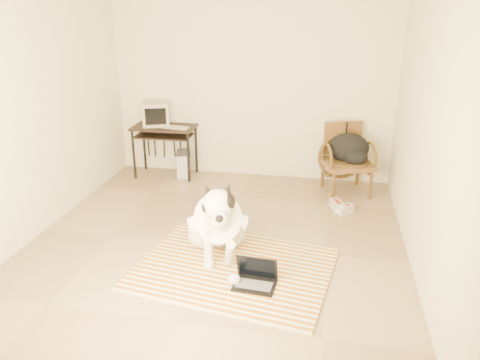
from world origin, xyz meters
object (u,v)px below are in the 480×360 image
(dog, at_px, (218,223))
(computer_desk, at_px, (164,134))
(rattan_chair, at_px, (346,159))
(crt_monitor, at_px, (156,114))
(laptop, at_px, (255,278))
(backpack, at_px, (350,150))
(pc_tower, at_px, (183,164))

(dog, xyz_separation_m, computer_desk, (-1.32, 2.17, 0.28))
(computer_desk, xyz_separation_m, rattan_chair, (2.61, -0.12, -0.18))
(crt_monitor, height_order, rattan_chair, crt_monitor)
(computer_desk, xyz_separation_m, crt_monitor, (-0.13, 0.06, 0.27))
(laptop, relative_size, backpack, 0.74)
(laptop, bearing_deg, computer_desk, 123.94)
(dog, xyz_separation_m, pc_tower, (-1.07, 2.22, -0.19))
(dog, relative_size, pc_tower, 2.87)
(laptop, height_order, crt_monitor, crt_monitor)
(dog, distance_m, laptop, 0.72)
(dog, distance_m, backpack, 2.42)
(pc_tower, bearing_deg, crt_monitor, 177.06)
(laptop, distance_m, computer_desk, 3.24)
(computer_desk, distance_m, pc_tower, 0.53)
(crt_monitor, xyz_separation_m, rattan_chair, (2.74, -0.19, -0.45))
(crt_monitor, distance_m, rattan_chair, 2.79)
(laptop, relative_size, computer_desk, 0.44)
(laptop, xyz_separation_m, computer_desk, (-1.78, 2.65, 0.56))
(computer_desk, distance_m, crt_monitor, 0.31)
(computer_desk, bearing_deg, crt_monitor, 154.21)
(laptop, xyz_separation_m, rattan_chair, (0.83, 2.52, 0.38))
(computer_desk, relative_size, backpack, 1.70)
(dog, distance_m, computer_desk, 2.56)
(crt_monitor, bearing_deg, computer_desk, -25.79)
(computer_desk, bearing_deg, backpack, -3.56)
(backpack, bearing_deg, crt_monitor, 175.29)
(dog, relative_size, backpack, 2.21)
(pc_tower, distance_m, rattan_chair, 2.39)
(laptop, distance_m, crt_monitor, 3.42)
(backpack, bearing_deg, pc_tower, 175.01)
(dog, distance_m, rattan_chair, 2.43)
(laptop, bearing_deg, rattan_chair, 71.78)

